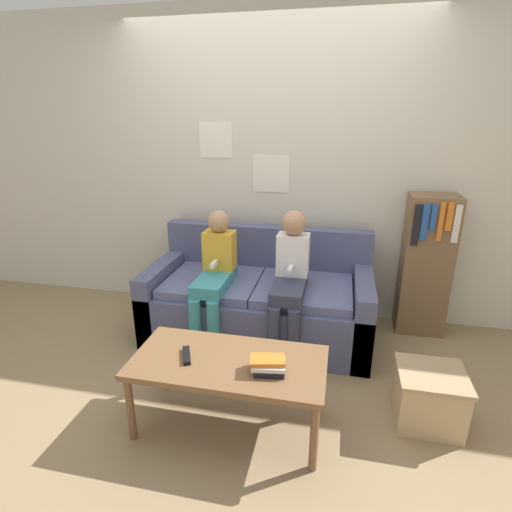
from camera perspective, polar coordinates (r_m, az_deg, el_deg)
The scene contains 10 objects.
ground_plane at distance 3.02m, azimuth -1.70°, elevation -15.88°, with size 10.00×10.00×0.00m, color #937A56.
wall_back at distance 3.54m, azimuth 2.30°, elevation 12.22°, with size 8.00×0.06×2.60m.
couch at distance 3.33m, azimuth 0.50°, elevation -6.48°, with size 1.78×0.86×0.85m.
coffee_table at distance 2.36m, azimuth -3.92°, elevation -15.53°, with size 1.10×0.53×0.44m.
person_left at distance 3.10m, azimuth -5.92°, elevation -2.38°, with size 0.24×0.58×1.06m.
person_right at distance 2.97m, azimuth 4.91°, elevation -2.82°, with size 0.24×0.58×1.09m.
tv_remote at distance 2.38m, azimuth -9.90°, elevation -13.81°, with size 0.11×0.17×0.02m.
book_stack at distance 2.22m, azimuth 1.79°, elevation -15.32°, with size 0.20×0.15×0.08m.
bookshelf at distance 3.55m, azimuth 23.07°, elevation -1.23°, with size 0.38×0.29×1.17m.
storage_box at distance 2.71m, azimuth 23.44°, elevation -18.01°, with size 0.39×0.36×0.34m.
Camera 1 is at (0.60, -2.39, 1.75)m, focal length 28.00 mm.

